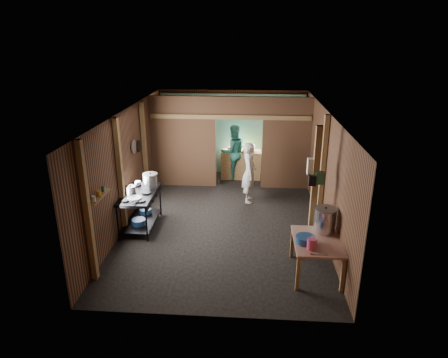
# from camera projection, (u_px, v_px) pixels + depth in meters

# --- Properties ---
(floor) EXTENTS (4.50, 7.00, 0.00)m
(floor) POSITION_uv_depth(u_px,v_px,m) (225.00, 219.00, 9.52)
(floor) COLOR black
(floor) RESTS_ON ground
(ceiling) EXTENTS (4.50, 7.00, 0.00)m
(ceiling) POSITION_uv_depth(u_px,v_px,m) (225.00, 111.00, 8.62)
(ceiling) COLOR #353432
(ceiling) RESTS_ON ground
(wall_back) EXTENTS (4.50, 0.00, 2.60)m
(wall_back) POSITION_uv_depth(u_px,v_px,m) (232.00, 132.00, 12.35)
(wall_back) COLOR brown
(wall_back) RESTS_ON ground
(wall_front) EXTENTS (4.50, 0.00, 2.60)m
(wall_front) POSITION_uv_depth(u_px,v_px,m) (208.00, 244.00, 5.79)
(wall_front) COLOR brown
(wall_front) RESTS_ON ground
(wall_left) EXTENTS (0.00, 7.00, 2.60)m
(wall_left) POSITION_uv_depth(u_px,v_px,m) (128.00, 166.00, 9.22)
(wall_left) COLOR brown
(wall_left) RESTS_ON ground
(wall_right) EXTENTS (0.00, 7.00, 2.60)m
(wall_right) POSITION_uv_depth(u_px,v_px,m) (324.00, 170.00, 8.92)
(wall_right) COLOR brown
(wall_right) RESTS_ON ground
(partition_left) EXTENTS (1.85, 0.10, 2.60)m
(partition_left) POSITION_uv_depth(u_px,v_px,m) (183.00, 142.00, 11.22)
(partition_left) COLOR #47301B
(partition_left) RESTS_ON floor
(partition_right) EXTENTS (1.35, 0.10, 2.60)m
(partition_right) POSITION_uv_depth(u_px,v_px,m) (286.00, 144.00, 11.02)
(partition_right) COLOR #47301B
(partition_right) RESTS_ON floor
(partition_header) EXTENTS (1.30, 0.10, 0.60)m
(partition_header) POSITION_uv_depth(u_px,v_px,m) (239.00, 108.00, 10.77)
(partition_header) COLOR #47301B
(partition_header) RESTS_ON wall_back
(turquoise_panel) EXTENTS (4.40, 0.06, 2.50)m
(turquoise_panel) POSITION_uv_depth(u_px,v_px,m) (232.00, 134.00, 12.31)
(turquoise_panel) COLOR #75BAB9
(turquoise_panel) RESTS_ON wall_back
(back_counter) EXTENTS (1.20, 0.50, 0.85)m
(back_counter) POSITION_uv_depth(u_px,v_px,m) (241.00, 165.00, 12.11)
(back_counter) COLOR #A1824D
(back_counter) RESTS_ON floor
(wall_clock) EXTENTS (0.20, 0.03, 0.20)m
(wall_clock) POSITION_uv_depth(u_px,v_px,m) (241.00, 114.00, 12.03)
(wall_clock) COLOR silver
(wall_clock) RESTS_ON wall_back
(post_left_a) EXTENTS (0.10, 0.12, 2.60)m
(post_left_a) POSITION_uv_depth(u_px,v_px,m) (87.00, 213.00, 6.78)
(post_left_a) COLOR #A1824D
(post_left_a) RESTS_ON floor
(post_left_b) EXTENTS (0.10, 0.12, 2.60)m
(post_left_b) POSITION_uv_depth(u_px,v_px,m) (121.00, 177.00, 8.47)
(post_left_b) COLOR #A1824D
(post_left_b) RESTS_ON floor
(post_left_c) EXTENTS (0.10, 0.12, 2.60)m
(post_left_c) POSITION_uv_depth(u_px,v_px,m) (145.00, 151.00, 10.34)
(post_left_c) COLOR #A1824D
(post_left_c) RESTS_ON floor
(post_right) EXTENTS (0.10, 0.12, 2.60)m
(post_right) POSITION_uv_depth(u_px,v_px,m) (322.00, 173.00, 8.74)
(post_right) COLOR #A1824D
(post_right) RESTS_ON floor
(post_free) EXTENTS (0.12, 0.12, 2.60)m
(post_free) POSITION_uv_depth(u_px,v_px,m) (314.00, 191.00, 7.73)
(post_free) COLOR #A1824D
(post_free) RESTS_ON floor
(cross_beam) EXTENTS (4.40, 0.12, 0.12)m
(cross_beam) POSITION_uv_depth(u_px,v_px,m) (230.00, 117.00, 10.82)
(cross_beam) COLOR #A1824D
(cross_beam) RESTS_ON wall_left
(pan_lid_big) EXTENTS (0.03, 0.34, 0.34)m
(pan_lid_big) POSITION_uv_depth(u_px,v_px,m) (134.00, 147.00, 9.47)
(pan_lid_big) COLOR gray
(pan_lid_big) RESTS_ON wall_left
(pan_lid_small) EXTENTS (0.03, 0.30, 0.30)m
(pan_lid_small) POSITION_uv_depth(u_px,v_px,m) (139.00, 146.00, 9.88)
(pan_lid_small) COLOR black
(pan_lid_small) RESTS_ON wall_left
(wall_shelf) EXTENTS (0.14, 0.80, 0.03)m
(wall_shelf) POSITION_uv_depth(u_px,v_px,m) (99.00, 197.00, 7.21)
(wall_shelf) COLOR #A1824D
(wall_shelf) RESTS_ON wall_left
(jar_white) EXTENTS (0.07, 0.07, 0.10)m
(jar_white) POSITION_uv_depth(u_px,v_px,m) (94.00, 199.00, 6.96)
(jar_white) COLOR silver
(jar_white) RESTS_ON wall_shelf
(jar_yellow) EXTENTS (0.08, 0.08, 0.10)m
(jar_yellow) POSITION_uv_depth(u_px,v_px,m) (99.00, 193.00, 7.19)
(jar_yellow) COLOR gold
(jar_yellow) RESTS_ON wall_shelf
(jar_green) EXTENTS (0.06, 0.06, 0.10)m
(jar_green) POSITION_uv_depth(u_px,v_px,m) (103.00, 189.00, 7.40)
(jar_green) COLOR #2E5F3B
(jar_green) RESTS_ON wall_shelf
(bag_white) EXTENTS (0.22, 0.15, 0.32)m
(bag_white) POSITION_uv_depth(u_px,v_px,m) (313.00, 166.00, 7.64)
(bag_white) COLOR silver
(bag_white) RESTS_ON post_free
(bag_green) EXTENTS (0.16, 0.12, 0.24)m
(bag_green) POSITION_uv_depth(u_px,v_px,m) (320.00, 178.00, 7.57)
(bag_green) COLOR #2E5F3B
(bag_green) RESTS_ON post_free
(bag_black) EXTENTS (0.14, 0.10, 0.20)m
(bag_black) POSITION_uv_depth(u_px,v_px,m) (312.00, 180.00, 7.57)
(bag_black) COLOR black
(bag_black) RESTS_ON post_free
(gas_range) EXTENTS (0.73, 1.43, 0.84)m
(gas_range) POSITION_uv_depth(u_px,v_px,m) (140.00, 210.00, 8.98)
(gas_range) COLOR black
(gas_range) RESTS_ON floor
(prep_table) EXTENTS (0.84, 1.16, 0.68)m
(prep_table) POSITION_uv_depth(u_px,v_px,m) (316.00, 257.00, 7.26)
(prep_table) COLOR tan
(prep_table) RESTS_ON floor
(stove_pot_large) EXTENTS (0.45, 0.45, 0.35)m
(stove_pot_large) POSITION_uv_depth(u_px,v_px,m) (151.00, 181.00, 9.15)
(stove_pot_large) COLOR silver
(stove_pot_large) RESTS_ON gas_range
(stove_pot_med) EXTENTS (0.29, 0.29, 0.21)m
(stove_pot_med) POSITION_uv_depth(u_px,v_px,m) (131.00, 191.00, 8.76)
(stove_pot_med) COLOR silver
(stove_pot_med) RESTS_ON gas_range
(stove_saucepan) EXTENTS (0.18, 0.18, 0.09)m
(stove_saucepan) POSITION_uv_depth(u_px,v_px,m) (137.00, 183.00, 9.29)
(stove_saucepan) COLOR silver
(stove_saucepan) RESTS_ON gas_range
(frying_pan) EXTENTS (0.46, 0.60, 0.07)m
(frying_pan) POSITION_uv_depth(u_px,v_px,m) (134.00, 199.00, 8.48)
(frying_pan) COLOR gray
(frying_pan) RESTS_ON gas_range
(blue_tub_front) EXTENTS (0.31, 0.31, 0.13)m
(blue_tub_front) POSITION_uv_depth(u_px,v_px,m) (139.00, 222.00, 8.86)
(blue_tub_front) COLOR navy
(blue_tub_front) RESTS_ON gas_range
(blue_tub_back) EXTENTS (0.28, 0.28, 0.11)m
(blue_tub_back) POSITION_uv_depth(u_px,v_px,m) (145.00, 211.00, 9.42)
(blue_tub_back) COLOR navy
(blue_tub_back) RESTS_ON gas_range
(stock_pot) EXTENTS (0.54, 0.54, 0.49)m
(stock_pot) POSITION_uv_depth(u_px,v_px,m) (325.00, 220.00, 7.40)
(stock_pot) COLOR silver
(stock_pot) RESTS_ON prep_table
(wash_basin) EXTENTS (0.42, 0.42, 0.13)m
(wash_basin) POSITION_uv_depth(u_px,v_px,m) (305.00, 239.00, 7.04)
(wash_basin) COLOR navy
(wash_basin) RESTS_ON prep_table
(pink_bucket) EXTENTS (0.20, 0.20, 0.20)m
(pink_bucket) POSITION_uv_depth(u_px,v_px,m) (312.00, 244.00, 6.82)
(pink_bucket) COLOR #C7426A
(pink_bucket) RESTS_ON prep_table
(knife) EXTENTS (0.30, 0.04, 0.01)m
(knife) POSITION_uv_depth(u_px,v_px,m) (319.00, 254.00, 6.68)
(knife) COLOR silver
(knife) RESTS_ON prep_table
(yellow_tub) EXTENTS (0.36, 0.36, 0.20)m
(yellow_tub) POSITION_uv_depth(u_px,v_px,m) (249.00, 148.00, 11.92)
(yellow_tub) COLOR gold
(yellow_tub) RESTS_ON back_counter
(red_cup) EXTENTS (0.11, 0.11, 0.13)m
(red_cup) POSITION_uv_depth(u_px,v_px,m) (229.00, 149.00, 11.97)
(red_cup) COLOR red
(red_cup) RESTS_ON back_counter
(cook) EXTENTS (0.39, 0.59, 1.60)m
(cook) POSITION_uv_depth(u_px,v_px,m) (249.00, 173.00, 10.27)
(cook) COLOR silver
(cook) RESTS_ON floor
(worker_back) EXTENTS (1.00, 0.90, 1.68)m
(worker_back) POSITION_uv_depth(u_px,v_px,m) (233.00, 152.00, 11.93)
(worker_back) COLOR #2D7A6D
(worker_back) RESTS_ON floor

